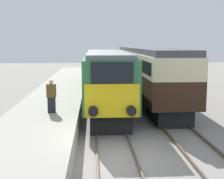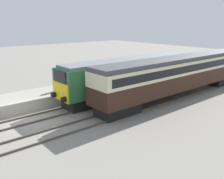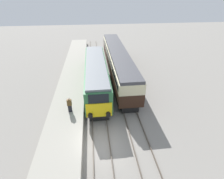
# 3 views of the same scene
# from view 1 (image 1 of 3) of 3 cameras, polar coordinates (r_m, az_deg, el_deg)

# --- Properties ---
(ground_plane) EXTENTS (120.00, 120.00, 0.00)m
(ground_plane) POSITION_cam_1_polar(r_m,az_deg,el_deg) (11.69, 0.91, -13.28)
(ground_plane) COLOR gray
(platform_left) EXTENTS (3.50, 50.00, 1.02)m
(platform_left) POSITION_cam_1_polar(r_m,az_deg,el_deg) (19.37, -10.72, -3.10)
(platform_left) COLOR #9E998C
(platform_left) RESTS_ON ground_plane
(rails_near_track) EXTENTS (1.51, 60.00, 0.14)m
(rails_near_track) POSITION_cam_1_polar(r_m,az_deg,el_deg) (16.42, -0.43, -6.61)
(rails_near_track) COLOR #4C4238
(rails_near_track) RESTS_ON ground_plane
(rails_far_track) EXTENTS (1.50, 60.00, 0.14)m
(rails_far_track) POSITION_cam_1_polar(r_m,az_deg,el_deg) (16.93, 11.21, -6.30)
(rails_far_track) COLOR #4C4238
(rails_far_track) RESTS_ON ground_plane
(locomotive) EXTENTS (2.70, 14.92, 3.79)m
(locomotive) POSITION_cam_1_polar(r_m,az_deg,el_deg) (21.15, -1.18, 2.46)
(locomotive) COLOR black
(locomotive) RESTS_ON ground_plane
(passenger_carriage) EXTENTS (2.75, 20.63, 3.99)m
(passenger_carriage) POSITION_cam_1_polar(r_m,az_deg,el_deg) (25.58, 6.09, 4.12)
(passenger_carriage) COLOR black
(passenger_carriage) RESTS_ON ground_plane
(person_on_platform) EXTENTS (0.44, 0.26, 1.60)m
(person_on_platform) POSITION_cam_1_polar(r_m,az_deg,el_deg) (15.23, -11.02, -1.25)
(person_on_platform) COLOR black
(person_on_platform) RESTS_ON platform_left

